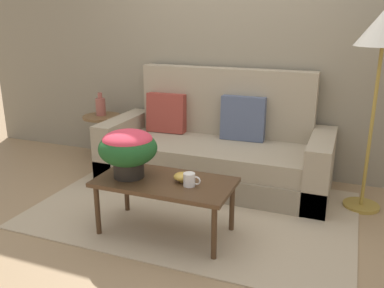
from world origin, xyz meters
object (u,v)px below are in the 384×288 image
at_px(potted_plant, 128,148).
at_px(snack_bowl, 182,177).
at_px(coffee_table, 165,186).
at_px(coffee_mug, 190,180).
at_px(side_table, 103,129).
at_px(floor_lamp, 383,38).
at_px(couch, 216,150).
at_px(table_vase, 101,106).

relative_size(potted_plant, snack_bowl, 3.30).
xyz_separation_m(coffee_table, coffee_mug, (0.21, -0.03, 0.09)).
bearing_deg(snack_bowl, side_table, 140.60).
bearing_deg(floor_lamp, couch, 175.09).
bearing_deg(couch, potted_plant, -104.27).
xyz_separation_m(coffee_table, side_table, (-1.39, 1.28, -0.03)).
xyz_separation_m(potted_plant, table_vase, (-1.12, 1.33, -0.03)).
relative_size(side_table, table_vase, 2.04).
distance_m(couch, coffee_table, 1.15).
distance_m(coffee_mug, table_vase, 2.09).
relative_size(coffee_mug, table_vase, 0.51).
xyz_separation_m(coffee_mug, snack_bowl, (-0.08, 0.06, -0.01)).
relative_size(potted_plant, coffee_mug, 3.37).
height_order(side_table, floor_lamp, floor_lamp).
relative_size(side_table, potted_plant, 1.20).
bearing_deg(coffee_table, coffee_mug, -7.75).
xyz_separation_m(side_table, potted_plant, (1.10, -1.31, 0.30)).
distance_m(couch, snack_bowl, 1.14).
xyz_separation_m(coffee_table, table_vase, (-1.40, 1.29, 0.24)).
bearing_deg(coffee_table, side_table, 137.34).
bearing_deg(side_table, coffee_mug, -39.24).
height_order(floor_lamp, coffee_mug, floor_lamp).
xyz_separation_m(coffee_table, snack_bowl, (0.13, 0.03, 0.08)).
bearing_deg(coffee_mug, snack_bowl, 143.87).
relative_size(floor_lamp, coffee_mug, 12.86).
distance_m(side_table, floor_lamp, 3.00).
bearing_deg(coffee_mug, coffee_table, 172.25).
xyz_separation_m(coffee_table, potted_plant, (-0.28, -0.03, 0.27)).
relative_size(couch, side_table, 4.23).
xyz_separation_m(couch, coffee_mug, (0.20, -1.18, 0.16)).
bearing_deg(floor_lamp, coffee_mug, -138.41).
bearing_deg(floor_lamp, side_table, 174.99).
xyz_separation_m(side_table, table_vase, (-0.02, 0.02, 0.27)).
distance_m(couch, potted_plant, 1.27).
xyz_separation_m(potted_plant, snack_bowl, (0.41, 0.06, -0.19)).
distance_m(couch, side_table, 1.41).
bearing_deg(table_vase, side_table, -43.65).
relative_size(coffee_mug, snack_bowl, 0.98).
distance_m(couch, coffee_mug, 1.21).
relative_size(coffee_table, snack_bowl, 7.72).
xyz_separation_m(couch, side_table, (-1.40, 0.13, 0.04)).
bearing_deg(coffee_table, potted_plant, -173.69).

